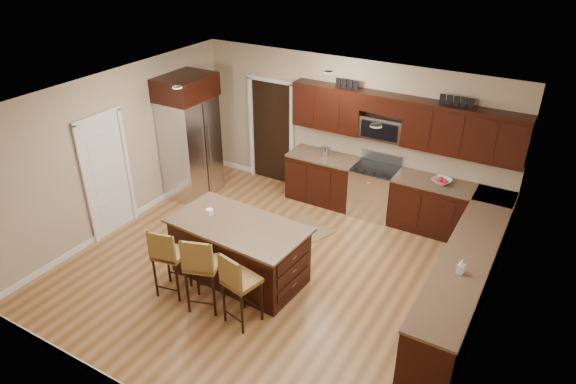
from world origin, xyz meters
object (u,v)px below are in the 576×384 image
Objects in this scene: stool_left at (168,255)px; range at (374,190)px; stool_mid at (201,265)px; island at (239,252)px; stool_right at (238,282)px; refrigerator at (190,137)px.

range is at bearing 54.02° from stool_left.
stool_mid reaches higher than range.
island is 1.06m from stool_right.
stool_right is (1.19, -0.00, 0.00)m from stool_left.
stool_mid is at bearing -48.42° from refrigerator.
stool_left is 0.60m from stool_mid.
island is 1.77× the size of stool_mid.
island is 1.89× the size of stool_left.
range is 0.95× the size of stool_mid.
island is 1.07m from stool_left.
stool_left is 0.47× the size of refrigerator.
island is at bearing -110.40° from range.
refrigerator is at bearing 146.53° from island.
refrigerator reaches higher than range.
refrigerator is (-3.30, -1.04, 0.73)m from range.
stool_left is at bearing -114.37° from range.
range is 1.01× the size of stool_right.
stool_mid is 0.59m from stool_right.
island is 2.95m from refrigerator.
island is 0.88× the size of refrigerator.
stool_left is at bearing -56.86° from refrigerator.
stool_mid is at bearing -167.02° from stool_right.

